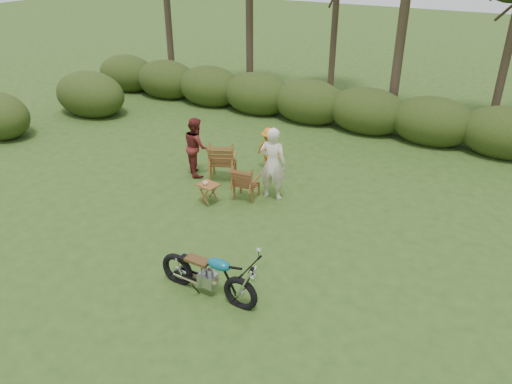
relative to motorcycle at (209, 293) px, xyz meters
The scene contains 10 objects.
ground 0.35m from the motorcycle, 113.07° to the left, with size 80.00×80.00×0.00m, color #284717.
tree_line 10.76m from the motorcycle, 87.93° to the left, with size 22.52×11.62×8.14m.
motorcycle is the anchor object (origin of this frame).
lawn_chair_right 3.65m from the motorcycle, 109.27° to the left, with size 0.60×0.60×0.87m, color #602F18, non-canonical shape.
lawn_chair_left 4.68m from the motorcycle, 118.97° to the left, with size 0.72×0.72×1.05m, color brown, non-canonical shape.
side_table 3.35m from the motorcycle, 123.58° to the left, with size 0.48×0.40×0.49m, color brown, non-canonical shape.
cup 3.36m from the motorcycle, 124.61° to the left, with size 0.11×0.11×0.09m, color beige.
adult_a 3.81m from the motorcycle, 100.11° to the left, with size 0.65×0.43×1.78m, color beige.
adult_b 5.03m from the motorcycle, 127.01° to the left, with size 0.75×0.58×1.54m, color maroon.
child 5.30m from the motorcycle, 106.03° to the left, with size 0.77×0.44×1.19m, color orange.
Camera 1 is at (4.25, -6.03, 5.64)m, focal length 35.00 mm.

